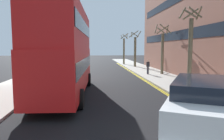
# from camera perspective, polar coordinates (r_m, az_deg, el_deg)

# --- Properties ---
(sidewalk_right) EXTENTS (4.00, 80.00, 0.14)m
(sidewalk_right) POSITION_cam_1_polar(r_m,az_deg,el_deg) (19.11, 16.85, -3.46)
(sidewalk_right) COLOR #ADA89E
(sidewalk_right) RESTS_ON ground
(sidewalk_left) EXTENTS (4.00, 80.00, 0.14)m
(sidewalk_left) POSITION_cam_1_polar(r_m,az_deg,el_deg) (18.69, -23.45, -3.90)
(sidewalk_left) COLOR #ADA89E
(sidewalk_left) RESTS_ON ground
(kerb_line_outer) EXTENTS (0.10, 56.00, 0.01)m
(kerb_line_outer) POSITION_cam_1_polar(r_m,az_deg,el_deg) (16.56, 12.67, -5.00)
(kerb_line_outer) COLOR yellow
(kerb_line_outer) RESTS_ON ground
(kerb_line_inner) EXTENTS (0.10, 56.00, 0.01)m
(kerb_line_inner) POSITION_cam_1_polar(r_m,az_deg,el_deg) (16.51, 12.13, -5.02)
(kerb_line_inner) COLOR yellow
(kerb_line_inner) RESTS_ON ground
(double_decker_bus_away) EXTENTS (3.11, 10.89, 5.64)m
(double_decker_bus_away) POSITION_cam_1_polar(r_m,az_deg,el_deg) (14.15, -12.35, 5.50)
(double_decker_bus_away) COLOR red
(double_decker_bus_away) RESTS_ON ground
(taxi_minivan) EXTENTS (3.88, 5.13, 2.12)m
(taxi_minivan) POSITION_cam_1_polar(r_m,az_deg,el_deg) (7.23, 23.22, -10.86)
(taxi_minivan) COLOR white
(taxi_minivan) RESTS_ON ground
(pedestrian_far) EXTENTS (0.34, 0.22, 1.62)m
(pedestrian_far) POSITION_cam_1_polar(r_m,az_deg,el_deg) (24.39, 9.66, 0.86)
(pedestrian_far) COLOR #2D2D38
(pedestrian_far) RESTS_ON sidewalk_right
(street_tree_near) EXTENTS (1.62, 1.57, 5.89)m
(street_tree_near) POSITION_cam_1_polar(r_m,az_deg,el_deg) (15.69, 20.33, 5.55)
(street_tree_near) COLOR #6B6047
(street_tree_near) RESTS_ON sidewalk_right
(street_tree_mid) EXTENTS (1.79, 1.62, 5.87)m
(street_tree_mid) POSITION_cam_1_polar(r_m,az_deg,el_deg) (34.38, 6.24, 5.42)
(street_tree_mid) COLOR #6B6047
(street_tree_mid) RESTS_ON sidewalk_right
(street_tree_far) EXTENTS (1.45, 1.64, 5.77)m
(street_tree_far) POSITION_cam_1_polar(r_m,az_deg,el_deg) (39.34, 3.25, 5.58)
(street_tree_far) COLOR #6B6047
(street_tree_far) RESTS_ON sidewalk_right
(street_tree_distant) EXTENTS (2.00, 1.86, 5.74)m
(street_tree_distant) POSITION_cam_1_polar(r_m,az_deg,el_deg) (24.98, 13.42, 5.40)
(street_tree_distant) COLOR #6B6047
(street_tree_distant) RESTS_ON sidewalk_right
(townhouse_terrace_right) EXTENTS (10.08, 28.00, 11.76)m
(townhouse_terrace_right) POSITION_cam_1_polar(r_m,az_deg,el_deg) (27.24, 26.66, 11.17)
(townhouse_terrace_right) COLOR brown
(townhouse_terrace_right) RESTS_ON ground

